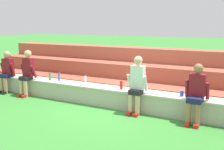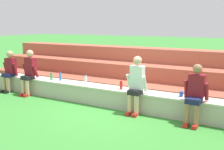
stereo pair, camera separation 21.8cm
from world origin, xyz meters
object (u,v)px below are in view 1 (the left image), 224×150
Objects in this scene: person_center at (137,83)px; plastic_cup_middle at (182,94)px; water_bottle_mid_right at (59,77)px; person_left_of_center at (27,71)px; water_bottle_center_gap at (50,77)px; water_bottle_mid_left at (85,80)px; person_far_left at (7,70)px; water_bottle_near_left at (121,85)px; person_right_of_center at (196,92)px.

plastic_cup_middle is at bearing 14.39° from person_center.
water_bottle_mid_right is at bearing 173.23° from person_center.
person_left_of_center is 6.38× the size of water_bottle_center_gap.
person_left_of_center is 5.20× the size of water_bottle_mid_left.
person_far_left is 2.86m from water_bottle_mid_left.
water_bottle_near_left is at bearing 157.76° from person_center.
person_left_of_center is 1.99m from water_bottle_mid_left.
person_far_left is 4.95× the size of water_bottle_mid_left.
water_bottle_near_left is 1.58m from plastic_cup_middle.
plastic_cup_middle is at bearing 0.09° from water_bottle_center_gap.
water_bottle_mid_right is (-4.09, 0.31, -0.08)m from person_right_of_center.
water_bottle_center_gap is at bearing 9.85° from person_far_left.
water_bottle_near_left is (-1.95, 0.21, -0.10)m from person_right_of_center.
plastic_cup_middle is (2.73, 0.01, -0.06)m from water_bottle_mid_left.
person_right_of_center is 1.97m from water_bottle_near_left.
person_right_of_center reaches higher than water_bottle_mid_right.
person_far_left reaches higher than water_bottle_near_left.
person_left_of_center reaches higher than water_bottle_near_left.
person_left_of_center reaches higher than plastic_cup_middle.
person_left_of_center reaches higher than person_right_of_center.
plastic_cup_middle is at bearing 1.87° from water_bottle_near_left.
person_left_of_center is 4.72m from plastic_cup_middle.
person_center is 0.59m from water_bottle_near_left.
person_right_of_center is at bearing -4.65° from water_bottle_mid_left.
person_right_of_center is at bearing 0.11° from person_far_left.
water_bottle_near_left is 0.85× the size of water_bottle_mid_left.
water_bottle_center_gap is at bearing -179.91° from plastic_cup_middle.
plastic_cup_middle is at bearing 0.26° from water_bottle_mid_left.
plastic_cup_middle is (-0.38, 0.27, -0.14)m from person_right_of_center.
person_far_left is at bearing -179.89° from person_center.
person_far_left is 1.90m from water_bottle_mid_right.
person_far_left is 5.85× the size of water_bottle_near_left.
water_bottle_mid_left is at bearing -179.74° from plastic_cup_middle.
person_center reaches higher than person_right_of_center.
water_bottle_center_gap is 4.02m from plastic_cup_middle.
person_right_of_center reaches higher than plastic_cup_middle.
water_bottle_near_left is at bearing 173.75° from person_right_of_center.
person_center is at bearing 0.11° from person_far_left.
water_bottle_near_left reaches higher than water_bottle_center_gap.
person_left_of_center reaches higher than water_bottle_center_gap.
person_center is 6.24× the size of water_bottle_near_left.
person_left_of_center is 10.91× the size of plastic_cup_middle.
person_left_of_center is at bearing -159.88° from water_bottle_center_gap.
water_bottle_mid_right reaches higher than water_bottle_center_gap.
water_bottle_near_left is at bearing 3.22° from person_far_left.
person_far_left is at bearing -178.69° from person_left_of_center.
person_left_of_center reaches higher than water_bottle_mid_left.
person_right_of_center reaches higher than water_bottle_near_left.
water_bottle_mid_right is (0.31, 0.05, 0.02)m from water_bottle_center_gap.
water_bottle_near_left is (4.01, 0.23, -0.11)m from person_far_left.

